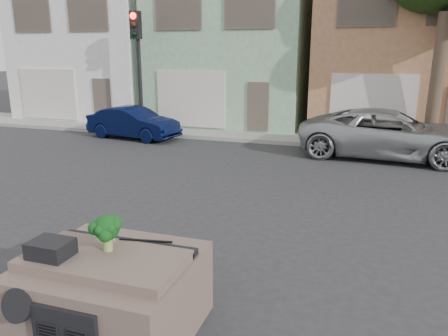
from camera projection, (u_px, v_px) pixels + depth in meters
The scene contains 13 objects.
ground_plane at pixel (201, 239), 8.36m from camera, with size 120.00×120.00×0.00m, color #303033.
sidewalk at pixel (294, 136), 17.96m from camera, with size 40.00×3.00×0.15m, color gray.
townhouse_white at pixel (110, 45), 24.02m from camera, with size 7.20×8.20×7.55m, color white.
townhouse_mint at pixel (241, 45), 21.73m from camera, with size 7.20×8.20×7.55m, color #91BC94.
townhouse_tan at pixel (402, 44), 19.44m from camera, with size 7.20×8.20×7.55m, color #B07952.
navy_sedan at pixel (134, 138), 17.97m from camera, with size 1.36×3.91×1.29m, color #081037.
silver_pickup at pixel (387, 157), 14.73m from camera, with size 2.67×5.79×1.61m, color #A3A6A9.
traffic_signal at pixel (139, 74), 18.39m from camera, with size 0.40×0.40×5.10m, color black.
tree_near at pixel (443, 27), 14.71m from camera, with size 4.40×4.00×8.50m, color #1A330F.
car_dashboard at pixel (113, 292), 5.47m from camera, with size 2.00×1.80×1.12m, color brown.
instrument_hump at pixel (51, 249), 5.15m from camera, with size 0.48×0.38×0.20m, color black.
wiper_arm at pixel (146, 241), 5.58m from camera, with size 0.70×0.03×0.02m, color black.
broccoli at pixel (107, 233), 5.27m from camera, with size 0.38×0.38×0.47m, color #0D3910.
Camera 1 is at (2.86, -7.19, 3.48)m, focal length 35.00 mm.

